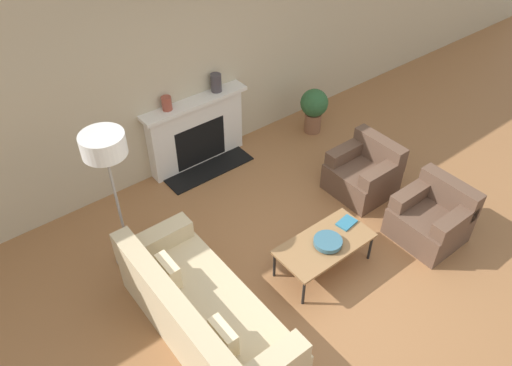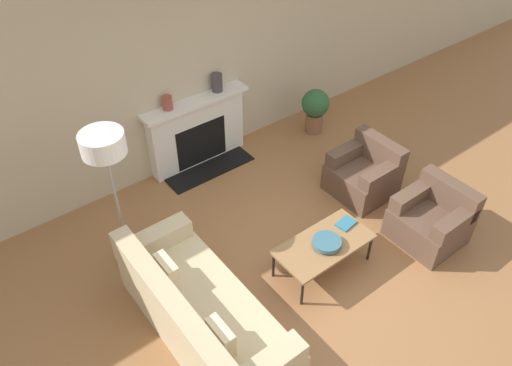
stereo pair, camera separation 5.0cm
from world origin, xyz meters
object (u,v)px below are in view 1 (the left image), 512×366
(bowl, at_px, (328,242))
(couch, at_px, (203,314))
(mantel_vase_center_left, at_px, (216,83))
(potted_plant, at_px, (314,107))
(armchair_near, at_px, (432,218))
(floor_lamp, at_px, (106,155))
(fireplace, at_px, (197,133))
(mantel_vase_left, at_px, (167,103))
(armchair_far, at_px, (364,173))
(coffee_table, at_px, (325,245))
(book, at_px, (347,223))

(bowl, bearing_deg, couch, 174.65)
(mantel_vase_center_left, height_order, potted_plant, mantel_vase_center_left)
(couch, bearing_deg, bowl, -95.35)
(armchair_near, bearing_deg, floor_lamp, -122.29)
(bowl, xyz_separation_m, floor_lamp, (-1.69, 1.55, 1.07))
(fireplace, xyz_separation_m, potted_plant, (1.84, -0.45, -0.07))
(couch, height_order, mantel_vase_left, mantel_vase_left)
(fireplace, bearing_deg, couch, -122.09)
(armchair_far, distance_m, floor_lamp, 3.41)
(bowl, height_order, potted_plant, potted_plant)
(coffee_table, bearing_deg, book, 8.87)
(mantel_vase_center_left, bearing_deg, fireplace, -177.69)
(book, bearing_deg, mantel_vase_left, 100.11)
(fireplace, relative_size, armchair_near, 2.02)
(armchair_far, relative_size, book, 3.15)
(mantel_vase_center_left, bearing_deg, mantel_vase_left, 180.00)
(bowl, bearing_deg, armchair_near, -15.99)
(armchair_far, distance_m, potted_plant, 1.54)
(mantel_vase_center_left, distance_m, potted_plant, 1.70)
(couch, bearing_deg, armchair_near, -100.42)
(armchair_far, xyz_separation_m, coffee_table, (-1.38, -0.66, 0.08))
(potted_plant, bearing_deg, fireplace, 166.43)
(bowl, distance_m, mantel_vase_left, 2.74)
(couch, bearing_deg, floor_lamp, 5.15)
(coffee_table, xyz_separation_m, floor_lamp, (-1.69, 1.51, 1.14))
(bowl, bearing_deg, potted_plant, 49.88)
(coffee_table, height_order, bowl, bowl)
(floor_lamp, bearing_deg, bowl, -42.41)
(fireplace, height_order, couch, fireplace)
(floor_lamp, relative_size, mantel_vase_left, 9.45)
(potted_plant, bearing_deg, floor_lamp, -170.02)
(bowl, height_order, mantel_vase_center_left, mantel_vase_center_left)
(bowl, bearing_deg, mantel_vase_left, 99.04)
(couch, xyz_separation_m, floor_lamp, (-0.13, 1.40, 1.20))
(armchair_far, bearing_deg, mantel_vase_center_left, -152.11)
(coffee_table, distance_m, mantel_vase_left, 2.72)
(couch, distance_m, floor_lamp, 1.85)
(couch, distance_m, mantel_vase_left, 2.85)
(armchair_far, relative_size, mantel_vase_center_left, 3.09)
(fireplace, xyz_separation_m, mantel_vase_left, (-0.40, 0.02, 0.62))
(couch, relative_size, mantel_vase_center_left, 8.45)
(fireplace, bearing_deg, potted_plant, -13.57)
(mantel_vase_left, relative_size, mantel_vase_center_left, 0.74)
(armchair_far, xyz_separation_m, floor_lamp, (-3.07, 0.85, 1.23))
(coffee_table, height_order, floor_lamp, floor_lamp)
(coffee_table, relative_size, mantel_vase_center_left, 4.47)
(book, height_order, floor_lamp, floor_lamp)
(book, bearing_deg, couch, 170.74)
(armchair_far, relative_size, potted_plant, 1.07)
(couch, relative_size, armchair_far, 2.73)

